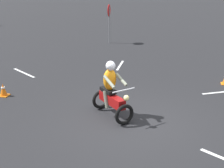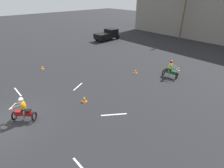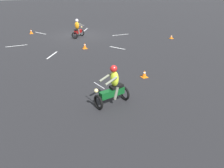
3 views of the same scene
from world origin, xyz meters
The scene contains 11 objects.
ground_plane centered at (0.00, 0.00, 0.00)m, with size 120.00×120.00×0.00m, color black.
motorcycle_rider_foreground centered at (0.39, 0.72, 0.73)m, with size 1.43×1.40×1.66m.
motorcycle_rider_background centered at (2.98, 13.16, 0.73)m, with size 1.55×0.87×1.66m.
pickup_truck centered at (-11.88, 18.05, 0.93)m, with size 2.06×4.18×1.73m.
traffic_cone_near_left centered at (-7.01, 4.86, 0.15)m, with size 0.32×0.32×0.32m.
traffic_cone_near_right centered at (1.15, 4.68, 0.22)m, with size 0.32×0.32×0.45m.
traffic_cone_mid_center centered at (0.26, 11.38, 0.18)m, with size 0.32×0.32×0.38m.
lane_stripe_ne centered at (3.75, 5.26, 0.00)m, with size 0.10×1.72×0.01m, color silver.
lane_stripe_nw centered at (-1.18, 5.56, 0.00)m, with size 0.10×1.41×0.01m, color silver.
lane_stripe_w centered at (-3.68, 1.42, 0.00)m, with size 0.10×1.76×0.01m, color silver.
utility_pole_far centered at (-4.15, 27.70, 4.92)m, with size 0.24×0.24×9.84m, color brown.
Camera 2 is at (10.58, -1.03, 7.24)m, focal length 28.00 mm.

